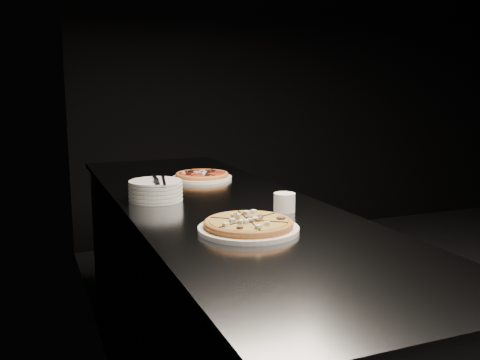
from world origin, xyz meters
name	(u,v)px	position (x,y,z in m)	size (l,w,h in m)	color
wall_left	(117,75)	(-2.50, 0.00, 1.40)	(0.02, 5.00, 2.80)	black
wall_back	(341,80)	(0.00, 2.50, 1.40)	(5.00, 0.02, 2.80)	black
counter	(219,312)	(-2.13, 0.00, 0.46)	(0.74, 2.44, 0.92)	slate
pizza_mushroom	(248,225)	(-2.19, -0.44, 0.94)	(0.37, 0.37, 0.04)	white
pizza_tomato	(202,176)	(-2.04, 0.49, 0.94)	(0.31, 0.31, 0.03)	white
plate_stack	(156,190)	(-2.35, 0.12, 0.96)	(0.21, 0.21, 0.08)	white
cutlery	(158,180)	(-2.34, 0.10, 1.00)	(0.10, 0.22, 0.01)	silver
ramekin	(284,202)	(-1.97, -0.25, 0.96)	(0.08, 0.08, 0.07)	white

